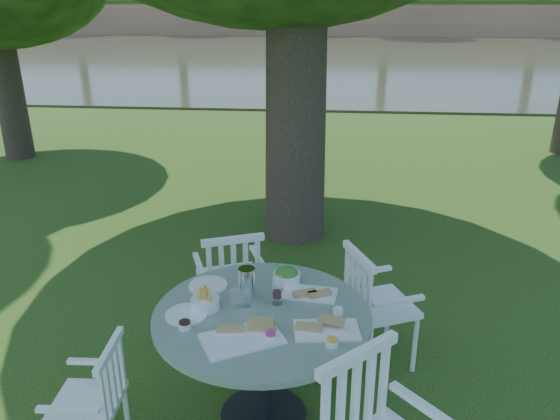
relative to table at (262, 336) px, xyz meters
The scene contains 7 objects.
ground 1.53m from the table, 91.70° to the left, with size 140.00×140.00×0.00m, color #1A380B.
table is the anchor object (origin of this frame).
chair_ne 0.97m from the table, 43.58° to the left, with size 0.58×0.60×0.92m.
chair_nw 0.97m from the table, 111.65° to the left, with size 0.60×0.58×0.93m.
chair_sw 1.00m from the table, 153.32° to the right, with size 0.40×0.43×0.80m.
tableware 0.22m from the table, 134.10° to the left, with size 1.16×1.00×0.21m.
river 24.40m from the table, 90.10° to the left, with size 100.00×28.00×0.12m, color #33351F.
Camera 1 is at (0.41, -4.21, 2.57)m, focal length 35.00 mm.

